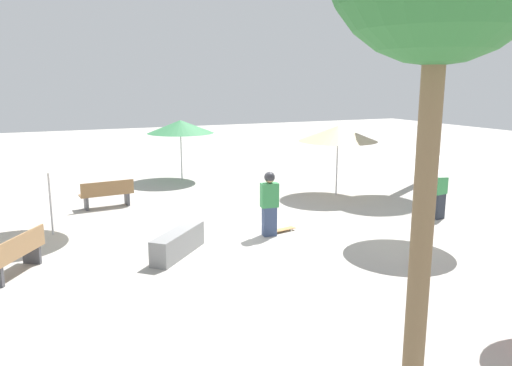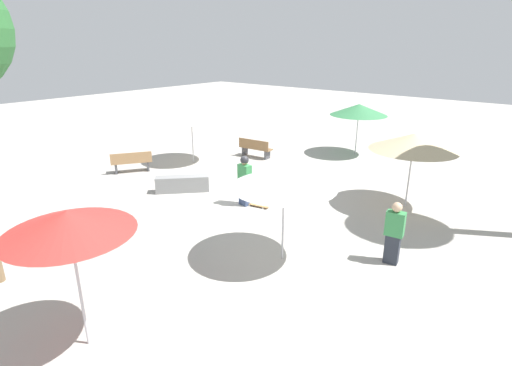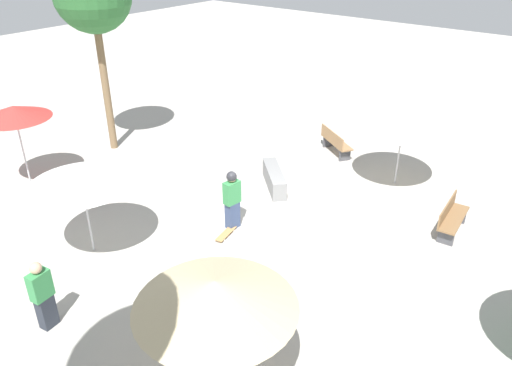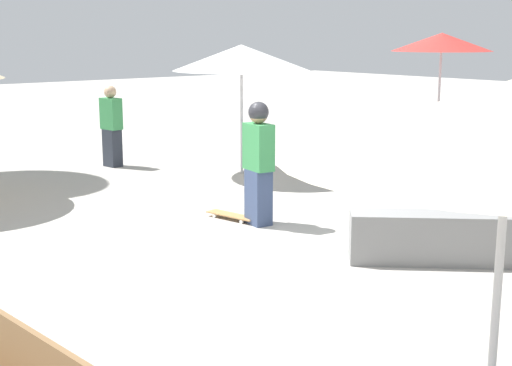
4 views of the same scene
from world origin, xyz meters
name	(u,v)px [view 2 (image 2 of 4)]	position (x,y,z in m)	size (l,w,h in m)	color
ground_plane	(243,191)	(0.00, 0.00, 0.00)	(60.00, 60.00, 0.00)	#ADA8A0
skater_main	(245,179)	(-0.93, -0.89, 0.89)	(0.30, 0.47, 1.65)	#38476B
skateboard	(257,205)	(-0.80, -1.31, 0.06)	(0.35, 0.82, 0.07)	#B7844C
concrete_ledge	(182,184)	(-1.39, 1.61, 0.28)	(1.63, 1.57, 0.56)	gray
bench_near	(132,162)	(-1.20, 4.91, 0.43)	(1.58, 1.24, 0.85)	#47474C
bench_far	(255,148)	(3.69, 2.45, 0.43)	(0.58, 1.63, 0.85)	#47474C
shade_umbrella_green	(359,110)	(7.08, -0.88, 2.10)	(2.59, 2.59, 2.36)	#B7B7BC
shade_umbrella_white	(284,177)	(-2.95, -3.83, 2.09)	(2.46, 2.46, 2.32)	#B7B7BC
shade_umbrella_tan	(414,142)	(2.28, -4.98, 2.12)	(2.66, 2.66, 2.38)	#B7B7BC
shade_umbrella_cream	(191,116)	(1.42, 4.13, 2.04)	(2.58, 2.58, 2.27)	#B7B7BC
shade_umbrella_red	(68,222)	(-7.48, -2.90, 2.34)	(2.07, 2.07, 2.53)	#B7B7BC
bystander_watching	(394,233)	(-1.46, -5.96, 0.77)	(0.29, 0.45, 1.55)	#282D38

